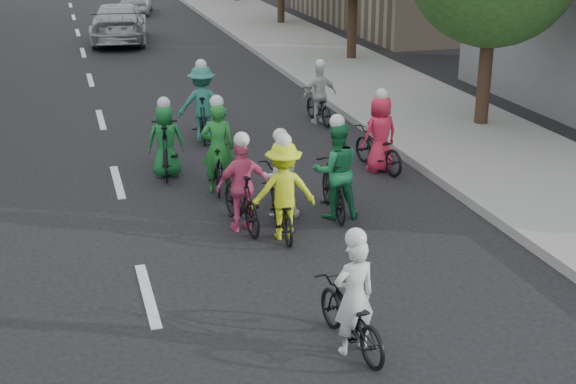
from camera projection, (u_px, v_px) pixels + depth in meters
name	position (u px, v px, depth m)	size (l,w,h in m)	color
ground	(148.00, 295.00, 11.19)	(120.00, 120.00, 0.00)	black
sidewalk_right	(394.00, 97.00, 22.28)	(4.00, 80.00, 0.15)	gray
curb_right	(328.00, 101.00, 21.77)	(0.18, 80.00, 0.18)	#999993
cyclist_0	(351.00, 310.00, 9.68)	(0.77, 1.67, 1.62)	black
cyclist_1	(335.00, 178.00, 13.79)	(0.88, 1.71, 1.84)	black
cyclist_2	(283.00, 198.00, 12.94)	(1.09, 1.56, 1.77)	black
cyclist_3	(242.00, 193.00, 13.27)	(0.95, 1.70, 1.70)	black
cyclist_4	(379.00, 142.00, 16.23)	(0.90, 1.75, 1.72)	black
cyclist_5	(218.00, 158.00, 15.01)	(0.69, 1.52, 1.87)	black
cyclist_6	(280.00, 184.00, 13.90)	(0.74, 1.68, 1.58)	black
cyclist_7	(202.00, 109.00, 18.24)	(1.19, 1.84, 1.88)	black
cyclist_8	(319.00, 101.00, 19.77)	(0.88, 1.60, 1.61)	black
cyclist_9	(166.00, 145.00, 15.93)	(0.77, 1.86, 1.62)	black
follow_car_lead	(119.00, 23.00, 31.22)	(2.11, 5.20, 1.51)	#A3A3A8
follow_car_trail	(136.00, 1.00, 39.45)	(1.45, 3.61, 1.23)	white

